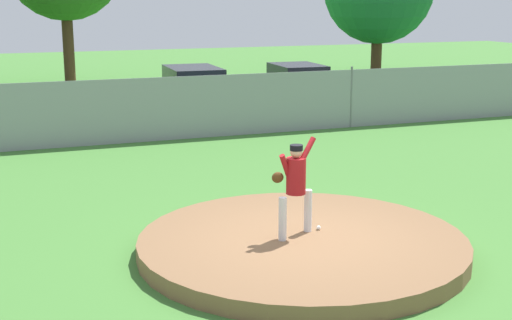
# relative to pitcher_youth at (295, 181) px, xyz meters

# --- Properties ---
(ground_plane) EXTENTS (80.00, 80.00, 0.00)m
(ground_plane) POSITION_rel_pitcher_youth_xyz_m (0.09, 5.90, -1.21)
(ground_plane) COLOR #427A33
(asphalt_strip) EXTENTS (44.00, 7.00, 0.01)m
(asphalt_strip) POSITION_rel_pitcher_youth_xyz_m (0.09, 14.40, -1.21)
(asphalt_strip) COLOR #2B2B2D
(asphalt_strip) RESTS_ON ground_plane
(pitchers_mound) EXTENTS (5.40, 5.40, 0.28)m
(pitchers_mound) POSITION_rel_pitcher_youth_xyz_m (0.09, -0.10, -1.07)
(pitchers_mound) COLOR brown
(pitchers_mound) RESTS_ON ground_plane
(pitcher_youth) EXTENTS (0.78, 0.40, 1.63)m
(pitcher_youth) POSITION_rel_pitcher_youth_xyz_m (0.00, 0.00, 0.00)
(pitcher_youth) COLOR silver
(pitcher_youth) RESTS_ON pitchers_mound
(baseball) EXTENTS (0.07, 0.07, 0.07)m
(baseball) POSITION_rel_pitcher_youth_xyz_m (0.50, 0.13, -0.90)
(baseball) COLOR white
(baseball) RESTS_ON pitchers_mound
(chainlink_fence) EXTENTS (31.12, 0.07, 1.95)m
(chainlink_fence) POSITION_rel_pitcher_youth_xyz_m (0.09, 9.90, -0.28)
(chainlink_fence) COLOR gray
(chainlink_fence) RESTS_ON ground_plane
(parked_car_slate) EXTENTS (2.01, 4.33, 1.66)m
(parked_car_slate) POSITION_rel_pitcher_youth_xyz_m (6.26, 14.03, -0.42)
(parked_car_slate) COLOR slate
(parked_car_slate) RESTS_ON ground_plane
(parked_car_teal) EXTENTS (2.07, 4.86, 1.70)m
(parked_car_teal) POSITION_rel_pitcher_youth_xyz_m (2.22, 13.98, -0.39)
(parked_car_teal) COLOR #146066
(parked_car_teal) RESTS_ON ground_plane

